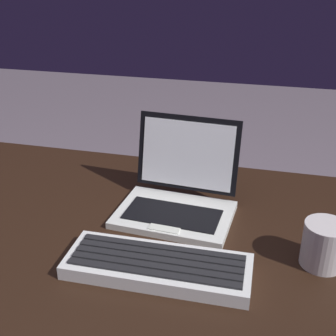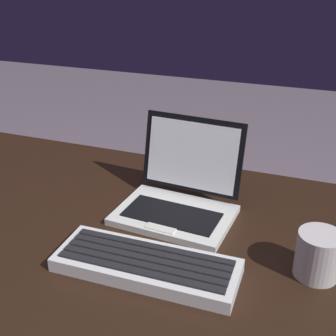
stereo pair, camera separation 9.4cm
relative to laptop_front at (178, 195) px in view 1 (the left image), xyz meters
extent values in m
cube|color=black|center=(-0.10, -0.09, -0.06)|extent=(1.38, 0.72, 0.03)
cube|color=silver|center=(0.00, -0.03, -0.03)|extent=(0.27, 0.20, 0.02)
cube|color=black|center=(0.00, -0.04, -0.02)|extent=(0.22, 0.11, 0.00)
cube|color=silver|center=(-0.01, -0.10, -0.03)|extent=(0.07, 0.03, 0.00)
cube|color=black|center=(0.00, 0.07, 0.07)|extent=(0.25, 0.06, 0.17)
cube|color=white|center=(0.00, 0.07, 0.07)|extent=(0.22, 0.05, 0.15)
cube|color=#4CF259|center=(0.00, 0.07, 0.05)|extent=(0.21, 0.02, 0.01)
cube|color=silver|center=(0.01, -0.22, -0.03)|extent=(0.35, 0.13, 0.03)
cube|color=black|center=(0.01, -0.26, -0.01)|extent=(0.32, 0.02, 0.00)
cube|color=black|center=(0.01, -0.24, -0.01)|extent=(0.32, 0.02, 0.00)
cube|color=black|center=(0.01, -0.22, -0.01)|extent=(0.32, 0.02, 0.00)
cube|color=black|center=(0.01, -0.21, -0.01)|extent=(0.32, 0.02, 0.00)
cube|color=black|center=(0.01, -0.19, -0.01)|extent=(0.32, 0.02, 0.00)
cylinder|color=silver|center=(0.31, -0.12, 0.00)|extent=(0.08, 0.08, 0.09)
camera|label=1|loc=(0.19, -0.86, 0.49)|focal=47.05mm
camera|label=2|loc=(0.28, -0.83, 0.49)|focal=47.05mm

